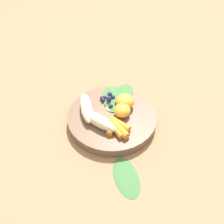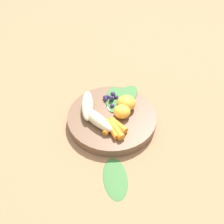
{
  "view_description": "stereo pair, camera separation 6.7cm",
  "coord_description": "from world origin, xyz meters",
  "px_view_note": "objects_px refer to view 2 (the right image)",
  "views": [
    {
      "loc": [
        0.2,
        0.42,
        0.51
      ],
      "look_at": [
        0.0,
        0.0,
        0.04
      ],
      "focal_mm": 38.37,
      "sensor_mm": 36.0,
      "label": 1
    },
    {
      "loc": [
        0.14,
        0.45,
        0.51
      ],
      "look_at": [
        0.0,
        0.0,
        0.04
      ],
      "focal_mm": 38.37,
      "sensor_mm": 36.0,
      "label": 2
    }
  ],
  "objects_px": {
    "bowl": "(112,118)",
    "banana_peeled_right": "(87,105)",
    "kale_leaf_stray": "(115,178)",
    "orange_segment_near": "(126,103)",
    "banana_peeled_left": "(96,119)"
  },
  "relations": [
    {
      "from": "banana_peeled_left",
      "to": "banana_peeled_right",
      "type": "xyz_separation_m",
      "value": [
        0.01,
        -0.06,
        0.0
      ]
    },
    {
      "from": "banana_peeled_left",
      "to": "orange_segment_near",
      "type": "xyz_separation_m",
      "value": [
        -0.1,
        -0.03,
        0.0
      ]
    },
    {
      "from": "orange_segment_near",
      "to": "kale_leaf_stray",
      "type": "distance_m",
      "value": 0.22
    },
    {
      "from": "banana_peeled_left",
      "to": "kale_leaf_stray",
      "type": "relative_size",
      "value": 1.02
    },
    {
      "from": "orange_segment_near",
      "to": "banana_peeled_right",
      "type": "bearing_deg",
      "value": -14.55
    },
    {
      "from": "banana_peeled_right",
      "to": "kale_leaf_stray",
      "type": "distance_m",
      "value": 0.22
    },
    {
      "from": "kale_leaf_stray",
      "to": "orange_segment_near",
      "type": "bearing_deg",
      "value": 163.9
    },
    {
      "from": "banana_peeled_right",
      "to": "orange_segment_near",
      "type": "height_order",
      "value": "orange_segment_near"
    },
    {
      "from": "bowl",
      "to": "banana_peeled_right",
      "type": "xyz_separation_m",
      "value": [
        0.06,
        -0.04,
        0.03
      ]
    },
    {
      "from": "bowl",
      "to": "kale_leaf_stray",
      "type": "xyz_separation_m",
      "value": [
        0.05,
        0.18,
        -0.01
      ]
    },
    {
      "from": "banana_peeled_right",
      "to": "kale_leaf_stray",
      "type": "relative_size",
      "value": 1.02
    },
    {
      "from": "bowl",
      "to": "banana_peeled_left",
      "type": "xyz_separation_m",
      "value": [
        0.05,
        0.02,
        0.03
      ]
    },
    {
      "from": "bowl",
      "to": "banana_peeled_right",
      "type": "bearing_deg",
      "value": -34.16
    },
    {
      "from": "bowl",
      "to": "orange_segment_near",
      "type": "distance_m",
      "value": 0.06
    },
    {
      "from": "banana_peeled_right",
      "to": "orange_segment_near",
      "type": "xyz_separation_m",
      "value": [
        -0.11,
        0.03,
        0.0
      ]
    }
  ]
}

